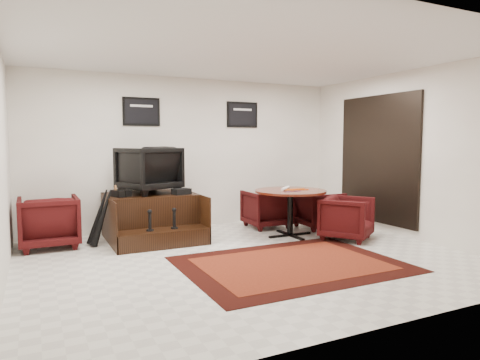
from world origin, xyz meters
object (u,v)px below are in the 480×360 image
object	(u,v)px
shine_podium	(152,218)
armchair_side	(49,219)
meeting_table	(290,196)
table_chair_back	(266,207)
shine_chair	(149,167)
table_chair_window	(319,208)
table_chair_corner	(347,216)

from	to	relation	value
shine_podium	armchair_side	bearing A→B (deg)	176.97
meeting_table	table_chair_back	distance (m)	0.90
shine_chair	meeting_table	world-z (taller)	shine_chair
shine_podium	table_chair_back	world-z (taller)	table_chair_back
table_chair_window	table_chair_back	bearing A→B (deg)	62.40
meeting_table	table_chair_window	distance (m)	1.00
shine_chair	table_chair_back	xyz separation A→B (m)	(2.19, -0.17, -0.79)
shine_chair	meeting_table	xyz separation A→B (m)	(2.18, -1.01, -0.48)
shine_podium	shine_chair	size ratio (longest dim) A/B	1.70
shine_chair	meeting_table	bearing A→B (deg)	134.37
armchair_side	table_chair_corner	distance (m)	4.73
meeting_table	table_chair_back	bearing A→B (deg)	89.50
armchair_side	table_chair_back	size ratio (longest dim) A/B	1.12
armchair_side	meeting_table	world-z (taller)	armchair_side
shine_chair	table_chair_window	size ratio (longest dim) A/B	1.14
shine_chair	table_chair_corner	bearing A→B (deg)	129.78
table_chair_corner	shine_podium	bearing A→B (deg)	117.75
armchair_side	table_chair_corner	size ratio (longest dim) A/B	1.12
shine_chair	table_chair_window	distance (m)	3.22
table_chair_corner	meeting_table	bearing A→B (deg)	103.75
shine_podium	meeting_table	xyz separation A→B (m)	(2.18, -0.86, 0.36)
shine_chair	table_chair_back	distance (m)	2.33
armchair_side	table_chair_window	distance (m)	4.65
shine_podium	armchair_side	xyz separation A→B (m)	(-1.57, 0.08, 0.09)
shine_chair	table_chair_back	size ratio (longest dim) A/B	1.12
shine_chair	meeting_table	distance (m)	2.45
meeting_table	shine_podium	bearing A→B (deg)	158.40
meeting_table	table_chair_corner	bearing A→B (deg)	-41.19
table_chair_back	table_chair_window	bearing A→B (deg)	152.40
table_chair_back	table_chair_corner	world-z (taller)	same
table_chair_back	table_chair_corner	xyz separation A→B (m)	(0.70, -1.47, 0.00)
table_chair_window	armchair_side	bearing A→B (deg)	84.06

